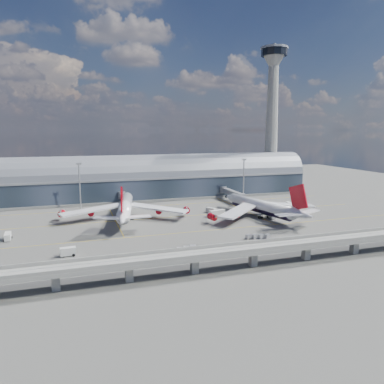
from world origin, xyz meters
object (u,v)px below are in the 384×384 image
object	(u,v)px
floodlight_mast_left	(80,185)
service_truck_3	(271,216)
cargo_train_1	(258,237)
service_truck_0	(8,236)
service_truck_2	(217,213)
service_truck_4	(289,204)
control_tower	(272,119)
floodlight_mast_right	(244,178)
airliner_right	(263,207)
service_truck_1	(68,252)
service_truck_5	(211,210)
cargo_train_0	(183,250)
airliner_left	(125,208)

from	to	relation	value
floodlight_mast_left	service_truck_3	world-z (taller)	floodlight_mast_left
cargo_train_1	service_truck_0	bearing A→B (deg)	58.89
service_truck_2	service_truck_3	distance (m)	27.19
service_truck_0	service_truck_4	bearing A→B (deg)	5.86
control_tower	floodlight_mast_right	world-z (taller)	control_tower
service_truck_4	airliner_right	bearing A→B (deg)	-132.34
floodlight_mast_right	service_truck_0	world-z (taller)	floodlight_mast_right
control_tower	service_truck_0	world-z (taller)	control_tower
floodlight_mast_left	floodlight_mast_right	xyz separation A→B (m)	(100.00, 0.00, 0.00)
floodlight_mast_left	cargo_train_1	distance (m)	106.92
floodlight_mast_right	service_truck_3	world-z (taller)	floodlight_mast_right
service_truck_3	cargo_train_1	bearing A→B (deg)	-122.57
floodlight_mast_right	floodlight_mast_left	bearing A→B (deg)	180.00
service_truck_1	cargo_train_1	xyz separation A→B (m)	(73.01, -1.75, -0.65)
control_tower	airliner_right	distance (m)	102.54
floodlight_mast_right	service_truck_2	world-z (taller)	floodlight_mast_right
service_truck_0	service_truck_5	xyz separation A→B (m)	(95.22, 21.51, -0.10)
control_tower	cargo_train_0	size ratio (longest dim) A/B	9.28
service_truck_0	cargo_train_0	distance (m)	72.07
floodlight_mast_right	service_truck_1	xyz separation A→B (m)	(-106.82, -81.24, -12.10)
service_truck_5	cargo_train_0	xyz separation A→B (m)	(-33.02, -57.91, -0.40)
service_truck_0	cargo_train_0	bearing A→B (deg)	-33.82
service_truck_2	cargo_train_0	world-z (taller)	service_truck_2
floodlight_mast_right	airliner_right	world-z (taller)	floodlight_mast_right
control_tower	cargo_train_1	distance (m)	140.11
floodlight_mast_right	control_tower	bearing A→B (deg)	38.66
service_truck_3	cargo_train_1	xyz separation A→B (m)	(-23.26, -29.72, -0.51)
service_truck_2	airliner_left	bearing A→B (deg)	66.85
floodlight_mast_right	service_truck_4	world-z (taller)	floodlight_mast_right
airliner_left	cargo_train_0	distance (m)	58.72
service_truck_0	service_truck_1	size ratio (longest dim) A/B	1.27
service_truck_1	service_truck_3	bearing A→B (deg)	-79.58
cargo_train_0	cargo_train_1	size ratio (longest dim) A/B	1.08
airliner_right	service_truck_0	size ratio (longest dim) A/B	9.26
airliner_right	service_truck_0	xyz separation A→B (m)	(-116.28, -3.91, -3.85)
floodlight_mast_right	service_truck_5	world-z (taller)	floodlight_mast_right
control_tower	floodlight_mast_left	xyz separation A→B (m)	(-135.00, -28.00, -38.00)
service_truck_2	service_truck_5	world-z (taller)	service_truck_2
airliner_right	cargo_train_0	world-z (taller)	airliner_right
floodlight_mast_left	service_truck_3	bearing A→B (deg)	-30.78
service_truck_0	airliner_right	bearing A→B (deg)	-1.56
service_truck_0	service_truck_3	bearing A→B (deg)	-3.37
service_truck_4	airliner_left	bearing A→B (deg)	-166.00
service_truck_2	service_truck_5	bearing A→B (deg)	-13.83
service_truck_4	floodlight_mast_right	bearing A→B (deg)	127.99
control_tower	floodlight_mast_right	size ratio (longest dim) A/B	4.01
floodlight_mast_right	airliner_right	bearing A→B (deg)	-105.17
service_truck_1	floodlight_mast_left	bearing A→B (deg)	-10.58
service_truck_0	service_truck_5	bearing A→B (deg)	9.25
floodlight_mast_left	service_truck_0	distance (m)	62.41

